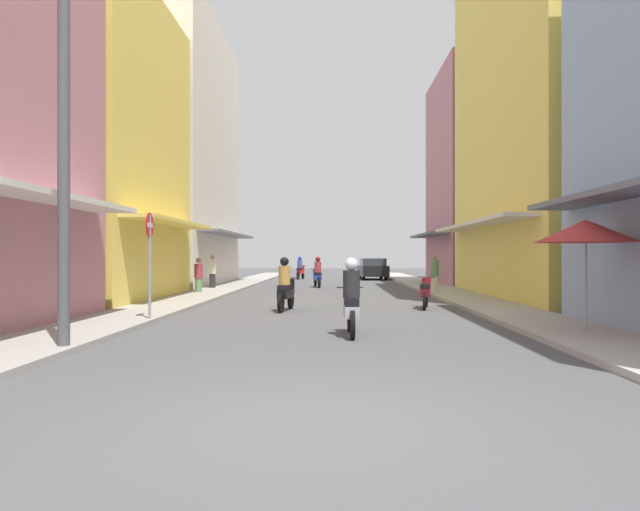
% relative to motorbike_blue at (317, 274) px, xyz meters
% --- Properties ---
extents(ground_plane, '(105.56, 105.56, 0.00)m').
position_rel_motorbike_blue_xyz_m(ground_plane, '(0.66, -4.98, -0.70)').
color(ground_plane, '#4C4C4F').
extents(sidewalk_left, '(2.01, 55.98, 0.12)m').
position_rel_motorbike_blue_xyz_m(sidewalk_left, '(-4.39, -4.98, -0.64)').
color(sidewalk_left, '#9E9991').
rests_on(sidewalk_left, ground).
extents(sidewalk_right, '(2.01, 55.98, 0.12)m').
position_rel_motorbike_blue_xyz_m(sidewalk_right, '(5.71, -4.98, -0.64)').
color(sidewalk_right, '#ADA89E').
rests_on(sidewalk_right, ground).
extents(building_left_mid, '(7.05, 9.12, 10.96)m').
position_rel_motorbike_blue_xyz_m(building_left_mid, '(-8.39, -9.48, 4.77)').
color(building_left_mid, '#EFD159').
rests_on(building_left_mid, ground).
extents(building_left_far, '(7.05, 12.77, 14.31)m').
position_rel_motorbike_blue_xyz_m(building_left_far, '(-8.39, 2.02, 6.44)').
color(building_left_far, silver).
rests_on(building_left_far, ground).
extents(building_right_mid, '(7.05, 12.65, 14.52)m').
position_rel_motorbike_blue_xyz_m(building_right_mid, '(9.71, -7.96, 6.55)').
color(building_right_mid, '#EFD159').
rests_on(building_right_mid, ground).
extents(building_right_far, '(7.05, 8.67, 11.93)m').
position_rel_motorbike_blue_xyz_m(building_right_far, '(9.71, 3.24, 5.26)').
color(building_right_far, '#B7727F').
rests_on(building_right_far, ground).
extents(motorbike_blue, '(0.61, 1.79, 1.58)m').
position_rel_motorbike_blue_xyz_m(motorbike_blue, '(0.00, 0.00, 0.00)').
color(motorbike_blue, black).
rests_on(motorbike_blue, ground).
extents(motorbike_black, '(0.57, 1.80, 1.58)m').
position_rel_motorbike_blue_xyz_m(motorbike_black, '(-0.55, -13.26, 0.00)').
color(motorbike_black, black).
rests_on(motorbike_black, ground).
extents(motorbike_red, '(0.63, 1.79, 1.58)m').
position_rel_motorbike_blue_xyz_m(motorbike_red, '(-1.46, 10.59, 0.00)').
color(motorbike_red, black).
rests_on(motorbike_red, ground).
extents(motorbike_silver, '(0.55, 1.81, 1.58)m').
position_rel_motorbike_blue_xyz_m(motorbike_silver, '(1.20, -18.62, 0.00)').
color(motorbike_silver, black).
rests_on(motorbike_silver, ground).
extents(motorbike_maroon, '(0.61, 1.79, 0.96)m').
position_rel_motorbike_blue_xyz_m(motorbike_maroon, '(3.67, -12.30, -0.20)').
color(motorbike_maroon, black).
rests_on(motorbike_maroon, ground).
extents(parked_car, '(1.98, 4.19, 1.45)m').
position_rel_motorbike_blue_xyz_m(parked_car, '(3.50, 10.32, 0.04)').
color(parked_car, black).
rests_on(parked_car, ground).
extents(pedestrian_midway, '(0.34, 0.34, 1.54)m').
position_rel_motorbike_blue_xyz_m(pedestrian_midway, '(-4.76, -6.07, 0.06)').
color(pedestrian_midway, '#598C59').
rests_on(pedestrian_midway, ground).
extents(pedestrian_foreground, '(0.34, 0.34, 1.67)m').
position_rel_motorbike_blue_xyz_m(pedestrian_foreground, '(5.01, -6.00, 0.13)').
color(pedestrian_foreground, beige).
rests_on(pedestrian_foreground, ground).
extents(pedestrian_crossing, '(0.34, 0.34, 1.67)m').
position_rel_motorbike_blue_xyz_m(pedestrian_crossing, '(-4.87, -2.70, 0.13)').
color(pedestrian_crossing, '#262628').
rests_on(pedestrian_crossing, ground).
extents(vendor_umbrella, '(1.97, 1.97, 2.33)m').
position_rel_motorbike_blue_xyz_m(vendor_umbrella, '(5.83, -18.82, 1.40)').
color(vendor_umbrella, '#99999E').
rests_on(vendor_umbrella, ground).
extents(utility_pole, '(0.20, 1.20, 7.70)m').
position_rel_motorbike_blue_xyz_m(utility_pole, '(-3.64, -20.89, 3.23)').
color(utility_pole, '#4C4C4F').
rests_on(utility_pole, ground).
extents(street_sign_no_entry, '(0.07, 0.60, 2.65)m').
position_rel_motorbike_blue_xyz_m(street_sign_no_entry, '(-3.54, -16.56, 1.01)').
color(street_sign_no_entry, gray).
rests_on(street_sign_no_entry, ground).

